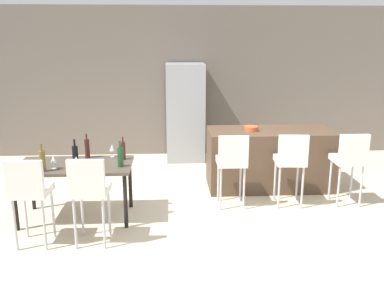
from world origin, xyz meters
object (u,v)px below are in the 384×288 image
dining_chair_far (89,187)px  wine_glass_middle (53,159)px  refrigerator (185,112)px  wine_bottle_far (87,148)px  bar_chair_left (232,159)px  wine_bottle_left (75,156)px  bar_chair_middle (291,158)px  dining_table (75,169)px  wine_glass_near (112,148)px  dining_chair_near (29,188)px  wine_glass_inner (76,160)px  kitchen_island (269,159)px  wine_bottle_corner (123,151)px  wine_bottle_end (42,161)px  bar_chair_right (350,157)px  wine_bottle_right (120,157)px  fruit_bowl (251,129)px

dining_chair_far → wine_glass_middle: size_ratio=6.03×
wine_glass_middle → refrigerator: (1.73, 2.85, 0.06)m
wine_bottle_far → bar_chair_left: bearing=-1.0°
wine_bottle_far → wine_glass_middle: size_ratio=1.89×
wine_bottle_left → wine_glass_middle: bearing=-157.8°
bar_chair_middle → wine_bottle_far: size_ratio=3.19×
wine_bottle_left → dining_table: bearing=116.5°
dining_table → wine_glass_near: wine_glass_near is taller
dining_chair_near → wine_glass_inner: 0.68m
dining_chair_far → bar_chair_left: bearing=29.7°
wine_glass_middle → kitchen_island: bearing=22.3°
dining_chair_near → wine_bottle_corner: size_ratio=3.42×
bar_chair_left → wine_glass_near: bar_chair_left is taller
wine_bottle_end → wine_glass_inner: (0.40, 0.04, -0.01)m
bar_chair_right → dining_chair_far: 3.53m
wine_bottle_corner → wine_glass_inner: 0.67m
bar_chair_middle → wine_bottle_end: bearing=-170.7°
bar_chair_middle → bar_chair_right: 0.83m
bar_chair_middle → dining_chair_far: bearing=-158.8°
wine_bottle_right → wine_glass_inner: 0.53m
wine_bottle_left → wine_bottle_far: size_ratio=1.05×
kitchen_island → wine_bottle_far: wine_bottle_far is taller
dining_table → refrigerator: 3.09m
fruit_bowl → wine_bottle_right: bearing=-148.3°
bar_chair_left → fruit_bowl: size_ratio=5.01×
dining_chair_near → refrigerator: refrigerator is taller
bar_chair_right → refrigerator: (-2.19, 2.42, 0.22)m
wine_bottle_right → kitchen_island: bearing=28.5°
refrigerator → wine_bottle_corner: bearing=-110.2°
refrigerator → fruit_bowl: refrigerator is taller
wine_bottle_right → wine_bottle_corner: size_ratio=1.07×
dining_chair_far → wine_bottle_left: size_ratio=3.02×
wine_glass_middle → fruit_bowl: (2.68, 1.20, 0.09)m
wine_bottle_corner → bar_chair_middle: bearing=1.7°
wine_bottle_corner → wine_glass_middle: size_ratio=1.77×
wine_bottle_end → kitchen_island: bearing=23.2°
wine_bottle_far → fruit_bowl: size_ratio=1.57×
bar_chair_right → fruit_bowl: (-1.24, 0.77, 0.26)m
kitchen_island → wine_bottle_right: (-2.18, -1.18, 0.41)m
wine_bottle_left → wine_glass_middle: (-0.24, -0.10, -0.01)m
bar_chair_right → bar_chair_middle: bearing=180.0°
dining_table → wine_bottle_end: 0.46m
dining_chair_near → wine_glass_middle: bearing=77.5°
dining_table → wine_bottle_left: size_ratio=4.19×
kitchen_island → wine_bottle_corner: bearing=-158.2°
wine_glass_middle → wine_bottle_left: bearing=22.2°
dining_chair_far → refrigerator: (1.20, 3.42, 0.22)m
wine_bottle_end → wine_bottle_corner: (0.92, 0.46, -0.01)m
dining_table → dining_chair_far: 0.82m
dining_chair_far → fruit_bowl: bearing=39.4°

